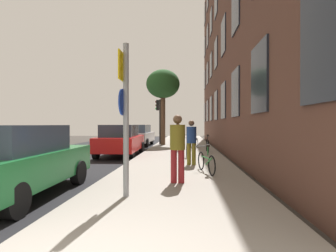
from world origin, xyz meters
TOP-DOWN VIEW (x-y plane):
  - ground_plane at (-2.40, 15.00)m, footprint 41.80×41.80m
  - road_asphalt at (-4.50, 15.00)m, footprint 7.00×38.00m
  - sidewalk at (1.10, 15.00)m, footprint 4.20×38.00m
  - building_facade at (3.69, 14.50)m, footprint 0.56×27.00m
  - sign_post at (0.08, 3.48)m, footprint 0.16×0.60m
  - traffic_light at (-0.73, 18.33)m, footprint 0.43×0.24m
  - tree_near at (-0.37, 18.02)m, footprint 2.54×2.54m
  - bicycle_0 at (2.01, 6.38)m, footprint 0.56×1.66m
  - bicycle_1 at (1.45, 10.72)m, footprint 0.42×1.75m
  - bicycle_2 at (2.57, 12.81)m, footprint 0.42×1.70m
  - bicycle_3 at (1.64, 14.60)m, footprint 0.51×1.75m
  - bicycle_4 at (2.01, 16.30)m, footprint 0.47×1.63m
  - pedestrian_0 at (1.15, 4.87)m, footprint 0.54×0.54m
  - pedestrian_1 at (1.58, 8.04)m, footprint 0.42×0.42m
  - pedestrian_2 at (0.90, 13.57)m, footprint 0.50×0.50m
  - car_0 at (-2.35, 3.61)m, footprint 1.80×4.25m
  - car_1 at (-2.03, 11.60)m, footprint 2.03×4.47m
  - car_2 at (-2.27, 18.23)m, footprint 1.96×4.52m

SIDE VIEW (x-z plane):
  - ground_plane at x=-2.40m, z-range 0.00..0.00m
  - road_asphalt at x=-4.50m, z-range 0.00..0.01m
  - sidewalk at x=1.10m, z-range 0.00..0.12m
  - bicycle_0 at x=2.01m, z-range 0.02..0.92m
  - bicycle_4 at x=2.01m, z-range 0.02..0.95m
  - bicycle_1 at x=1.45m, z-range 0.01..0.99m
  - bicycle_2 at x=2.57m, z-range 0.01..0.99m
  - bicycle_3 at x=1.64m, z-range 0.01..1.00m
  - car_0 at x=-2.35m, z-range 0.03..1.65m
  - car_2 at x=-2.27m, z-range 0.03..1.65m
  - car_1 at x=-2.03m, z-range 0.03..1.65m
  - pedestrian_2 at x=0.90m, z-range 0.23..1.85m
  - pedestrian_1 at x=1.58m, z-range 0.24..1.93m
  - pedestrian_0 at x=1.15m, z-range 0.25..2.02m
  - sign_post at x=0.08m, z-range 0.36..3.59m
  - traffic_light at x=-0.73m, z-range 0.77..4.24m
  - tree_near at x=-0.37m, z-range 1.80..7.49m
  - building_facade at x=3.69m, z-range 0.02..15.20m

